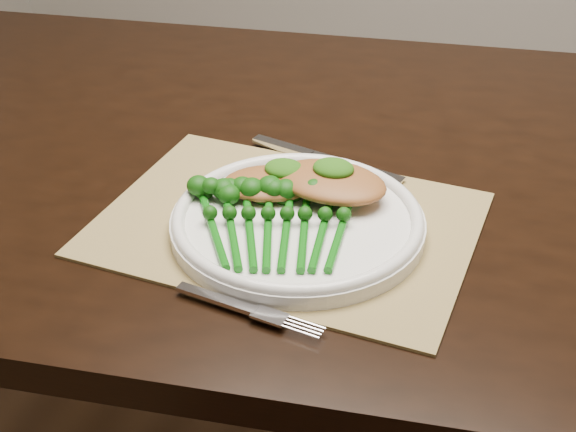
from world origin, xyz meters
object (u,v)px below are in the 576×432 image
(dining_table, at_px, (353,366))
(placemat, at_px, (287,224))
(broccolini_bundle, at_px, (277,231))
(dinner_plate, at_px, (298,221))
(chicken_fillet_left, at_px, (270,183))

(dining_table, bearing_deg, placemat, -111.27)
(dining_table, relative_size, broccolini_bundle, 7.73)
(dining_table, relative_size, dinner_plate, 5.89)
(broccolini_bundle, bearing_deg, chicken_fillet_left, 96.96)
(chicken_fillet_left, bearing_deg, dining_table, 40.41)
(broccolini_bundle, bearing_deg, dining_table, 62.82)
(dinner_plate, distance_m, chicken_fillet_left, 0.07)
(placemat, relative_size, dinner_plate, 1.46)
(dining_table, xyz_separation_m, broccolini_bundle, (-0.04, -0.24, 0.40))
(dining_table, distance_m, placemat, 0.42)
(placemat, bearing_deg, chicken_fillet_left, 138.34)
(dinner_plate, bearing_deg, dining_table, 81.56)
(dining_table, height_order, chicken_fillet_left, chicken_fillet_left)
(dinner_plate, bearing_deg, placemat, 144.59)
(dining_table, relative_size, chicken_fillet_left, 14.86)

